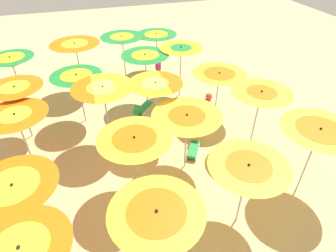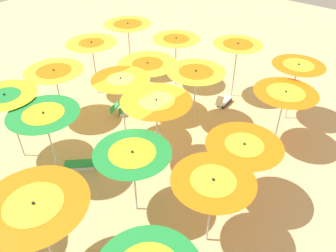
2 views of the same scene
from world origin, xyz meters
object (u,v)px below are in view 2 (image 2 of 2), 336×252
at_px(beach_umbrella_2, 243,149).
at_px(lounger_3, 82,163).
at_px(beach_umbrella_1, 213,186).
at_px(lounger_0, 224,101).
at_px(beach_ball, 27,127).
at_px(beach_umbrella_9, 237,48).
at_px(beach_umbrella_11, 45,119).
at_px(beach_umbrella_12, 121,84).
at_px(beach_umbrella_19, 128,28).
at_px(beach_umbrella_6, 133,157).
at_px(lounger_1, 128,109).
at_px(beach_umbrella_4, 297,70).
at_px(beach_umbrella_7, 156,106).
at_px(beach_umbrella_17, 55,75).
at_px(beach_umbrella_3, 285,96).
at_px(beach_umbrella_14, 176,43).
at_px(beach_umbrella_16, 6,101).
at_px(lounger_2, 148,140).
at_px(beach_umbrella_13, 148,67).
at_px(beach_umbrella_8, 196,75).
at_px(beach_umbrella_5, 36,210).
at_px(beach_umbrella_18, 92,46).

height_order(beach_umbrella_2, lounger_3, beach_umbrella_2).
distance_m(beach_umbrella_1, lounger_0, 7.03).
distance_m(beach_umbrella_2, beach_ball, 8.37).
bearing_deg(beach_umbrella_9, beach_umbrella_11, -11.67).
xyz_separation_m(beach_umbrella_2, lounger_0, (-4.20, -3.14, -1.78)).
xyz_separation_m(beach_umbrella_12, beach_umbrella_19, (-3.88, -3.71, -0.05)).
relative_size(beach_umbrella_6, beach_ball, 6.85).
distance_m(beach_umbrella_11, lounger_1, 4.49).
bearing_deg(beach_umbrella_4, beach_umbrella_7, -21.72).
bearing_deg(beach_umbrella_17, beach_umbrella_6, 75.98).
xyz_separation_m(beach_umbrella_3, beach_umbrella_11, (6.03, -4.61, 0.20)).
relative_size(beach_umbrella_14, lounger_0, 2.14).
relative_size(beach_umbrella_12, beach_umbrella_16, 1.01).
bearing_deg(lounger_2, lounger_1, -42.08).
bearing_deg(lounger_0, beach_umbrella_13, 135.07).
relative_size(beach_umbrella_8, beach_ball, 7.00).
relative_size(beach_umbrella_2, beach_umbrella_9, 0.88).
distance_m(beach_umbrella_5, beach_umbrella_14, 9.90).
xyz_separation_m(beach_umbrella_7, lounger_3, (1.82, -1.74, -2.11)).
height_order(beach_umbrella_7, beach_umbrella_17, beach_umbrella_7).
distance_m(beach_umbrella_2, beach_umbrella_7, 2.89).
bearing_deg(beach_umbrella_14, beach_umbrella_11, 7.59).
relative_size(beach_umbrella_9, lounger_2, 2.08).
relative_size(beach_umbrella_18, lounger_0, 2.28).
distance_m(beach_umbrella_2, beach_umbrella_19, 9.19).
height_order(beach_umbrella_16, lounger_1, beach_umbrella_16).
bearing_deg(beach_umbrella_17, lounger_0, 138.84).
bearing_deg(beach_umbrella_3, beach_umbrella_9, -122.16).
bearing_deg(beach_umbrella_1, beach_umbrella_6, -77.59).
distance_m(beach_umbrella_3, lounger_1, 6.12).
bearing_deg(beach_umbrella_16, beach_umbrella_1, 101.28).
bearing_deg(beach_umbrella_9, beach_umbrella_3, 57.84).
bearing_deg(beach_umbrella_12, beach_umbrella_14, -164.36).
relative_size(beach_umbrella_16, beach_umbrella_18, 1.03).
distance_m(beach_umbrella_9, beach_umbrella_14, 2.71).
xyz_separation_m(beach_umbrella_3, beach_umbrella_7, (3.52, -2.52, 0.29)).
height_order(beach_umbrella_11, lounger_0, beach_umbrella_11).
height_order(lounger_1, lounger_3, lounger_1).
bearing_deg(beach_ball, beach_umbrella_14, 163.11).
relative_size(beach_umbrella_12, lounger_1, 1.97).
bearing_deg(lounger_3, beach_umbrella_2, 158.85).
xyz_separation_m(beach_umbrella_2, beach_umbrella_5, (4.86, -2.09, 0.32)).
xyz_separation_m(beach_umbrella_12, lounger_3, (2.06, 0.08, -2.09)).
distance_m(lounger_2, lounger_3, 2.46).
relative_size(beach_umbrella_13, beach_umbrella_16, 0.90).
xyz_separation_m(beach_umbrella_3, beach_umbrella_14, (-1.08, -5.56, 0.00)).
bearing_deg(beach_umbrella_14, beach_umbrella_1, 45.29).
bearing_deg(beach_umbrella_9, beach_umbrella_12, -14.76).
height_order(beach_umbrella_4, beach_umbrella_19, beach_umbrella_19).
bearing_deg(lounger_3, lounger_2, -155.43).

